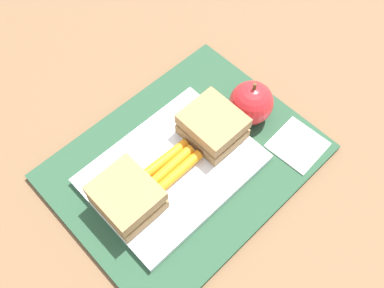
% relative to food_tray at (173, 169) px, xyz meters
% --- Properties ---
extents(ground_plane, '(2.40, 2.40, 0.00)m').
position_rel_food_tray_xyz_m(ground_plane, '(0.03, 0.00, -0.02)').
color(ground_plane, brown).
extents(lunchbag_mat, '(0.36, 0.28, 0.01)m').
position_rel_food_tray_xyz_m(lunchbag_mat, '(0.03, 0.00, -0.01)').
color(lunchbag_mat, '#284C33').
rests_on(lunchbag_mat, ground_plane).
extents(food_tray, '(0.23, 0.17, 0.01)m').
position_rel_food_tray_xyz_m(food_tray, '(0.00, 0.00, 0.00)').
color(food_tray, white).
rests_on(food_tray, lunchbag_mat).
extents(sandwich_half_left, '(0.07, 0.08, 0.04)m').
position_rel_food_tray_xyz_m(sandwich_half_left, '(-0.08, 0.00, 0.03)').
color(sandwich_half_left, '#9E7A4C').
rests_on(sandwich_half_left, food_tray).
extents(sandwich_half_right, '(0.07, 0.08, 0.04)m').
position_rel_food_tray_xyz_m(sandwich_half_right, '(0.08, 0.00, 0.03)').
color(sandwich_half_right, '#9E7A4C').
rests_on(sandwich_half_right, food_tray).
extents(carrot_sticks_bundle, '(0.08, 0.04, 0.02)m').
position_rel_food_tray_xyz_m(carrot_sticks_bundle, '(0.00, 0.00, 0.01)').
color(carrot_sticks_bundle, orange).
rests_on(carrot_sticks_bundle, food_tray).
extents(apple, '(0.07, 0.07, 0.08)m').
position_rel_food_tray_xyz_m(apple, '(0.15, -0.01, 0.03)').
color(apple, red).
rests_on(apple, lunchbag_mat).
extents(paper_napkin, '(0.07, 0.07, 0.00)m').
position_rel_food_tray_xyz_m(paper_napkin, '(0.16, -0.10, -0.00)').
color(paper_napkin, white).
rests_on(paper_napkin, lunchbag_mat).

